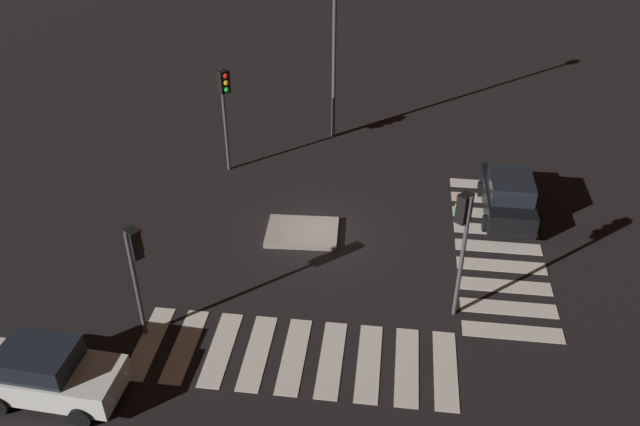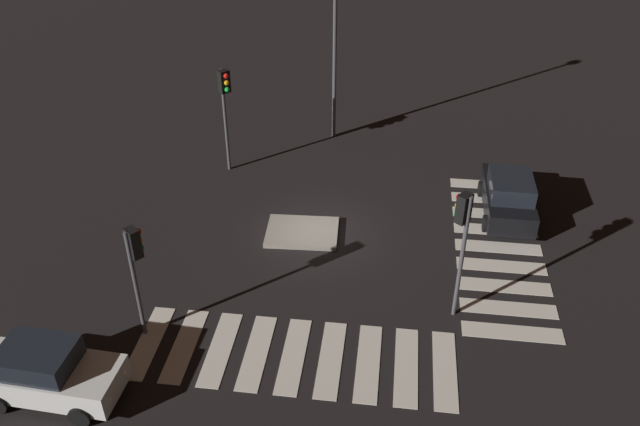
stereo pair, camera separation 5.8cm
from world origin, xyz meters
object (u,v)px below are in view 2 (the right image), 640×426
Objects in this scene: traffic_light_west at (225,96)px; car_black at (508,196)px; traffic_island at (302,232)px; traffic_light_east at (462,226)px; street_lamp at (335,16)px; traffic_light_south at (135,256)px; car_white at (48,373)px.

car_black is at bearing 33.70° from traffic_light_west.
traffic_light_east is at bearing -34.30° from traffic_island.
traffic_island is 0.60× the size of traffic_light_west.
street_lamp is at bearing -28.48° from traffic_light_east.
car_black is 12.39m from traffic_light_west.
traffic_island is at bearing 4.00° from traffic_light_south.
traffic_light_east is (11.45, 4.97, 2.60)m from car_white.
car_white is 0.96× the size of car_black.
traffic_island is 0.70× the size of car_white.
traffic_light_south is at bearing 124.92° from car_black.
car_black is 0.90× the size of traffic_light_west.
street_lamp reaches higher than traffic_island.
traffic_light_west is (-3.93, 4.54, 3.50)m from traffic_island.
traffic_light_east is at bearing 158.86° from car_black.
traffic_light_east is (5.54, -3.78, 3.37)m from traffic_island.
car_white is at bearing -109.79° from street_lamp.
car_white is 13.71m from traffic_light_west.
traffic_light_west reaches higher than traffic_island.
traffic_light_south is (-4.08, -5.90, 2.90)m from traffic_island.
traffic_island is 7.51m from traffic_light_east.
traffic_light_east is (-2.43, -6.14, 2.55)m from car_black.
traffic_light_east is (9.47, -8.32, -0.13)m from traffic_light_west.
traffic_light_south is at bearing -106.89° from street_lamp.
car_white is at bearing 129.14° from car_black.
traffic_light_west is 12.61m from traffic_light_east.
traffic_light_west is (1.98, 13.29, 2.73)m from car_white.
traffic_light_east is at bearing -66.88° from street_lamp.
car_white is at bearing -124.04° from traffic_island.
traffic_light_south is at bearing -124.62° from traffic_island.
street_lamp reaches higher than traffic_light_south.
traffic_light_west is 6.26m from street_lamp.
street_lamp reaches higher than car_white.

